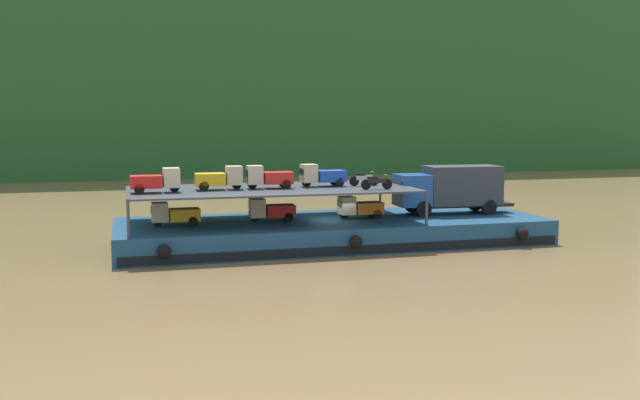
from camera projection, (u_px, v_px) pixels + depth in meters
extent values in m
plane|color=brown|center=(333.00, 243.00, 43.35)|extent=(400.00, 400.00, 0.00)
cube|color=#235628|center=(207.00, 73.00, 104.73)|extent=(131.41, 33.62, 28.84)
ellipsoid|color=#204E24|center=(201.00, 10.00, 110.01)|extent=(118.27, 30.26, 10.10)
cube|color=navy|center=(333.00, 231.00, 43.26)|extent=(26.01, 8.66, 1.50)
cube|color=black|center=(355.00, 250.00, 39.14)|extent=(25.49, 0.06, 0.50)
sphere|color=black|center=(164.00, 251.00, 36.14)|extent=(0.73, 0.73, 0.73)
sphere|color=black|center=(356.00, 242.00, 38.89)|extent=(0.73, 0.73, 0.73)
sphere|color=black|center=(522.00, 234.00, 41.65)|extent=(0.73, 0.73, 0.73)
cube|color=#1E4C99|center=(412.00, 190.00, 44.79)|extent=(2.10, 2.27, 2.00)
cube|color=#192833|center=(397.00, 185.00, 44.52)|extent=(0.14, 1.84, 0.60)
cube|color=#33383D|center=(462.00, 185.00, 45.52)|extent=(4.90, 2.51, 2.50)
cube|color=black|center=(461.00, 205.00, 45.67)|extent=(6.85, 1.68, 0.20)
cylinder|color=black|center=(412.00, 205.00, 45.99)|extent=(1.01, 0.32, 1.00)
cylinder|color=black|center=(424.00, 209.00, 44.03)|extent=(1.01, 0.32, 1.00)
cylinder|color=black|center=(475.00, 203.00, 46.97)|extent=(1.01, 0.32, 1.00)
cylinder|color=black|center=(489.00, 207.00, 45.02)|extent=(1.01, 0.32, 1.00)
cylinder|color=#383D47|center=(380.00, 194.00, 47.95)|extent=(0.16, 0.16, 2.00)
cylinder|color=#383D47|center=(427.00, 208.00, 40.57)|extent=(0.16, 0.16, 2.00)
cylinder|color=#383D47|center=(128.00, 202.00, 43.53)|extent=(0.16, 0.16, 2.00)
cylinder|color=#383D47|center=(128.00, 219.00, 36.16)|extent=(0.16, 0.16, 2.00)
cube|color=#383D47|center=(272.00, 189.00, 41.94)|extent=(16.81, 7.86, 0.10)
cube|color=gold|center=(185.00, 215.00, 40.52)|extent=(1.74, 1.26, 0.70)
cube|color=#C6B793|center=(160.00, 212.00, 40.07)|extent=(0.94, 1.03, 1.10)
cube|color=#19232D|center=(151.00, 211.00, 39.92)|extent=(0.07, 0.85, 0.38)
cylinder|color=black|center=(157.00, 222.00, 40.09)|extent=(0.56, 0.16, 0.56)
cylinder|color=black|center=(191.00, 219.00, 41.18)|extent=(0.56, 0.16, 0.56)
cylinder|color=black|center=(193.00, 222.00, 40.17)|extent=(0.56, 0.16, 0.56)
cube|color=red|center=(280.00, 211.00, 42.30)|extent=(1.73, 1.24, 0.70)
cube|color=beige|center=(257.00, 208.00, 41.94)|extent=(0.93, 1.02, 1.10)
cube|color=#19232D|center=(249.00, 206.00, 41.81)|extent=(0.06, 0.85, 0.38)
cylinder|color=black|center=(255.00, 217.00, 41.97)|extent=(0.56, 0.15, 0.56)
cylinder|color=black|center=(285.00, 215.00, 42.95)|extent=(0.56, 0.15, 0.56)
cylinder|color=black|center=(289.00, 217.00, 41.92)|extent=(0.56, 0.15, 0.56)
cube|color=orange|center=(368.00, 208.00, 43.63)|extent=(1.73, 1.24, 0.70)
cube|color=beige|center=(347.00, 205.00, 43.20)|extent=(0.93, 1.02, 1.10)
cube|color=#19232D|center=(340.00, 204.00, 43.05)|extent=(0.06, 0.85, 0.38)
cylinder|color=black|center=(344.00, 214.00, 43.22)|extent=(0.56, 0.15, 0.56)
cylinder|color=black|center=(371.00, 212.00, 44.29)|extent=(0.56, 0.15, 0.56)
cylinder|color=black|center=(377.00, 214.00, 43.28)|extent=(0.56, 0.15, 0.56)
cube|color=red|center=(146.00, 182.00, 39.16)|extent=(1.74, 1.25, 0.70)
cube|color=beige|center=(171.00, 178.00, 39.55)|extent=(0.93, 1.03, 1.10)
cube|color=#19232D|center=(180.00, 175.00, 39.68)|extent=(0.07, 0.85, 0.38)
cylinder|color=black|center=(174.00, 187.00, 39.66)|extent=(0.56, 0.16, 0.56)
cylinder|color=black|center=(139.00, 189.00, 38.58)|extent=(0.56, 0.16, 0.56)
cylinder|color=black|center=(138.00, 187.00, 39.59)|extent=(0.56, 0.16, 0.56)
cube|color=gold|center=(210.00, 179.00, 40.82)|extent=(1.72, 1.23, 0.70)
cube|color=#C6B793|center=(234.00, 175.00, 41.15)|extent=(0.92, 1.01, 1.10)
cube|color=#19232D|center=(242.00, 173.00, 41.25)|extent=(0.05, 0.85, 0.38)
cylinder|color=black|center=(237.00, 185.00, 41.25)|extent=(0.56, 0.15, 0.56)
cylinder|color=black|center=(204.00, 186.00, 40.25)|extent=(0.56, 0.15, 0.56)
cylinder|color=black|center=(202.00, 185.00, 41.27)|extent=(0.56, 0.15, 0.56)
cube|color=red|center=(278.00, 178.00, 41.85)|extent=(1.74, 1.25, 0.70)
cube|color=#C6B793|center=(255.00, 175.00, 41.50)|extent=(0.93, 1.03, 1.10)
cube|color=#19232D|center=(247.00, 173.00, 41.37)|extent=(0.07, 0.85, 0.38)
cylinder|color=black|center=(252.00, 184.00, 41.53)|extent=(0.56, 0.16, 0.56)
cylinder|color=black|center=(283.00, 183.00, 42.50)|extent=(0.56, 0.16, 0.56)
cylinder|color=black|center=(286.00, 184.00, 41.47)|extent=(0.56, 0.16, 0.56)
cube|color=#1E47B7|center=(331.00, 176.00, 43.17)|extent=(1.75, 1.27, 0.70)
cube|color=#C6B793|center=(309.00, 173.00, 42.72)|extent=(0.94, 1.04, 1.10)
cube|color=#19232D|center=(301.00, 172.00, 42.57)|extent=(0.07, 0.85, 0.38)
cylinder|color=black|center=(306.00, 182.00, 42.74)|extent=(0.57, 0.16, 0.56)
cylinder|color=black|center=(334.00, 181.00, 43.83)|extent=(0.57, 0.16, 0.56)
cylinder|color=black|center=(340.00, 182.00, 42.83)|extent=(0.57, 0.16, 0.56)
cylinder|color=black|center=(387.00, 184.00, 41.32)|extent=(0.60, 0.12, 0.60)
cylinder|color=black|center=(366.00, 185.00, 41.03)|extent=(0.60, 0.12, 0.60)
cube|color=black|center=(377.00, 181.00, 41.15)|extent=(1.11, 0.24, 0.28)
cube|color=black|center=(373.00, 178.00, 41.08)|extent=(0.61, 0.22, 0.12)
cylinder|color=#B2B2B7|center=(386.00, 175.00, 41.24)|extent=(0.06, 0.55, 0.04)
cylinder|color=black|center=(374.00, 181.00, 43.62)|extent=(0.60, 0.10, 0.60)
cylinder|color=black|center=(354.00, 181.00, 43.27)|extent=(0.60, 0.10, 0.60)
cube|color=#B7B7BC|center=(364.00, 177.00, 43.42)|extent=(1.10, 0.20, 0.28)
cube|color=black|center=(360.00, 175.00, 43.33)|extent=(0.60, 0.20, 0.12)
cylinder|color=#B2B2B7|center=(373.00, 172.00, 43.53)|extent=(0.04, 0.55, 0.04)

